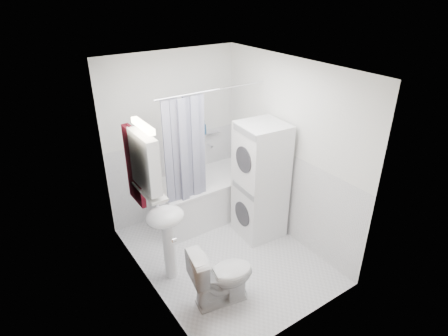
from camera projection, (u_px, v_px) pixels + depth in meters
floor at (225, 255)px, 4.85m from camera, size 2.60×2.60×0.00m
room_walls at (225, 150)px, 4.18m from camera, size 2.60×2.60×2.60m
wainscot at (212, 205)px, 4.79m from camera, size 1.98×2.58×2.58m
door at (174, 240)px, 3.52m from camera, size 0.05×2.00×2.00m
bathtub at (211, 193)px, 5.56m from camera, size 1.67×0.79×0.63m
tub_spout at (210, 146)px, 5.63m from camera, size 0.04×0.12×0.04m
curtain_rod at (223, 88)px, 4.56m from camera, size 1.85×0.02×0.02m
shower_curtain at (186, 155)px, 4.63m from camera, size 0.55×0.02×1.45m
sink at (166, 227)px, 4.20m from camera, size 0.44×0.37×1.04m
medicine_cabinet at (145, 160)px, 3.76m from camera, size 0.13×0.50×0.71m
shelf at (150, 191)px, 3.94m from camera, size 0.18×0.54×0.02m
shower_caddy at (213, 133)px, 5.56m from camera, size 0.22×0.06×0.02m
towel at (134, 165)px, 4.00m from camera, size 0.07×0.37×0.88m
washer_dryer at (260, 181)px, 4.94m from camera, size 0.62×0.61×1.61m
toilet at (222, 276)px, 4.02m from camera, size 0.77×0.52×0.69m
soap_pump at (161, 200)px, 4.25m from camera, size 0.08×0.17×0.08m
shelf_bottle at (155, 193)px, 3.80m from camera, size 0.07×0.18×0.07m
shelf_cup at (144, 181)px, 4.00m from camera, size 0.10×0.09×0.10m
shampoo_a at (197, 132)px, 5.39m from camera, size 0.13×0.17×0.13m
shampoo_b at (204, 132)px, 5.46m from camera, size 0.08×0.21×0.08m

